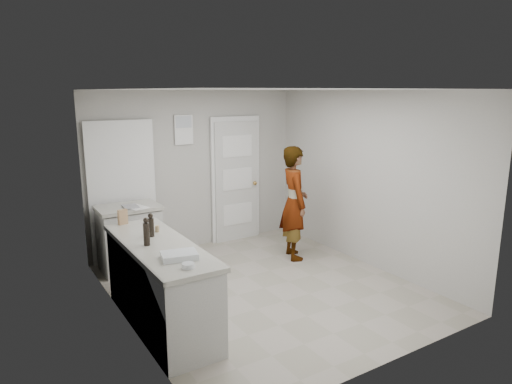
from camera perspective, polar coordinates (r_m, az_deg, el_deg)
ground at (r=6.00m, az=1.02°, el=-11.91°), size 4.00×4.00×0.00m
room_shell at (r=7.26m, az=-8.54°, el=0.79°), size 4.00×4.00×4.00m
main_counter at (r=5.07m, az=-11.83°, el=-11.65°), size 0.64×1.96×0.93m
side_counter at (r=6.69m, az=-15.48°, el=-5.82°), size 0.84×0.61×0.93m
person at (r=6.82m, az=4.79°, el=-1.36°), size 0.59×0.72×1.70m
cake_mix_box at (r=5.66m, az=-16.32°, el=-3.01°), size 0.12×0.07×0.18m
spice_jar at (r=5.28m, az=-12.26°, el=-4.52°), size 0.05×0.05×0.07m
oil_cruet_a at (r=5.11m, az=-13.00°, el=-4.10°), size 0.07×0.07×0.26m
oil_cruet_b at (r=4.82m, az=-13.54°, el=-4.90°), size 0.07×0.07×0.30m
baking_dish at (r=4.43m, az=-9.58°, el=-7.86°), size 0.38×0.30×0.06m
egg_bowl at (r=4.19m, az=-8.47°, el=-9.08°), size 0.12×0.12×0.04m
papers at (r=6.44m, az=-14.74°, el=-1.86°), size 0.31×0.35×0.01m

